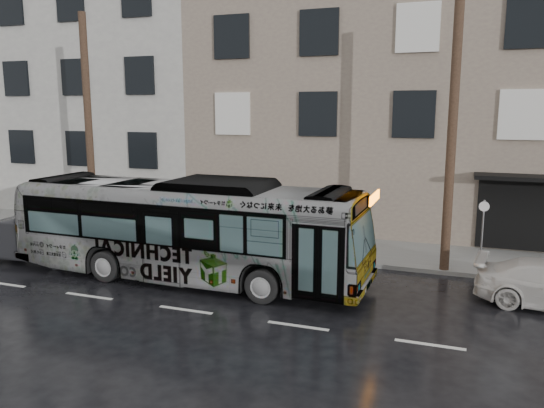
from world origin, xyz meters
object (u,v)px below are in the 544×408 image
Objects in this scene: utility_pole_front at (452,133)px; bus at (187,229)px; sign_post at (482,237)px; dark_sedan at (34,240)px; utility_pole_rear at (89,128)px.

bus is (-7.78, -3.33, -3.02)m from utility_pole_front.
sign_post is at bearing -68.11° from bus.
sign_post reaches higher than dark_sedan.
bus is (6.22, -3.33, -3.02)m from utility_pole_rear.
sign_post is (1.10, 0.00, -3.30)m from utility_pole_front.
dark_sedan is (-13.95, -3.41, -3.86)m from utility_pole_front.
dark_sedan is at bearing -89.13° from utility_pole_rear.
utility_pole_rear is at bearing 180.00° from utility_pole_front.
utility_pole_rear is 1.89× the size of dark_sedan.
bus is at bearing -28.18° from utility_pole_rear.
sign_post is at bearing 0.00° from utility_pole_rear.
utility_pole_front is 8.99m from bus.
utility_pole_front is 3.48m from sign_post.
utility_pole_front reaches higher than dark_sedan.
utility_pole_rear is (-14.00, 0.00, 0.00)m from utility_pole_front.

